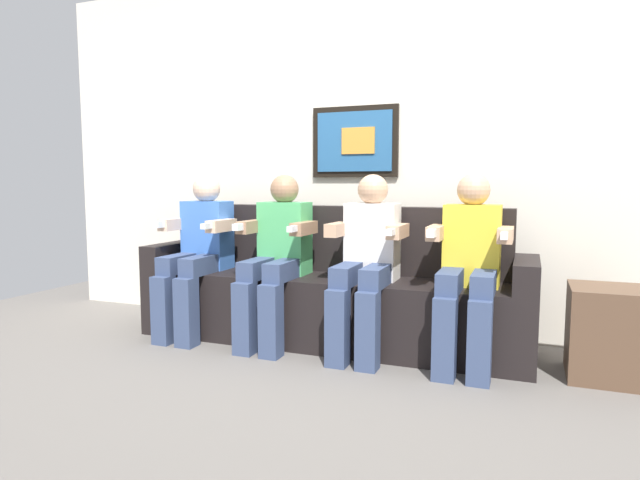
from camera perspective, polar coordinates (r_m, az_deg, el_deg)
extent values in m
plane|color=#66605B|center=(3.37, -0.95, -12.18)|extent=(6.47, 6.47, 0.00)
cube|color=silver|center=(3.93, 3.30, 9.61)|extent=(4.98, 0.05, 2.60)
cube|color=black|center=(3.88, 3.74, 10.40)|extent=(0.63, 0.03, 0.50)
cube|color=#26598C|center=(3.87, 3.67, 10.41)|extent=(0.55, 0.02, 0.42)
cube|color=orange|center=(3.85, 4.09, 10.50)|extent=(0.24, 0.02, 0.18)
cube|color=black|center=(3.57, 0.82, -7.39)|extent=(2.30, 0.58, 0.45)
cube|color=black|center=(3.70, 2.03, 0.15)|extent=(2.30, 0.14, 0.45)
cube|color=black|center=(4.13, -15.28, -4.57)|extent=(0.14, 0.58, 0.62)
cube|color=black|center=(3.34, 21.00, -7.24)|extent=(0.14, 0.58, 0.62)
cube|color=#3F72CC|center=(3.89, -11.89, 0.54)|extent=(0.32, 0.20, 0.48)
sphere|color=beige|center=(3.88, -11.99, 5.34)|extent=(0.19, 0.19, 0.19)
cube|color=#38476B|center=(3.80, -14.61, -2.39)|extent=(0.12, 0.40, 0.12)
cube|color=#38476B|center=(3.70, -12.35, -2.56)|extent=(0.12, 0.40, 0.12)
cube|color=#38476B|center=(3.70, -16.33, -7.17)|extent=(0.12, 0.12, 0.45)
cube|color=#38476B|center=(3.59, -14.03, -7.48)|extent=(0.12, 0.12, 0.45)
cube|color=beige|center=(3.90, -15.22, 1.64)|extent=(0.08, 0.28, 0.08)
cube|color=beige|center=(3.68, -10.46, 1.52)|extent=(0.08, 0.28, 0.08)
cube|color=white|center=(3.55, -11.82, 1.49)|extent=(0.04, 0.13, 0.04)
cube|color=white|center=(3.77, -16.67, 1.62)|extent=(0.04, 0.10, 0.04)
cube|color=#4CB266|center=(3.60, -3.76, 0.22)|extent=(0.32, 0.20, 0.48)
sphere|color=#9E7556|center=(3.58, -3.79, 5.41)|extent=(0.19, 0.19, 0.19)
cube|color=#38476B|center=(3.48, -6.48, -2.98)|extent=(0.12, 0.40, 0.12)
cube|color=#38476B|center=(3.40, -3.79, -3.16)|extent=(0.12, 0.40, 0.12)
cube|color=#38476B|center=(3.37, -8.02, -8.26)|extent=(0.12, 0.12, 0.45)
cube|color=#38476B|center=(3.28, -5.25, -8.59)|extent=(0.12, 0.12, 0.45)
cube|color=#9E7556|center=(3.57, -7.35, 1.43)|extent=(0.08, 0.28, 0.08)
cube|color=#9E7556|center=(3.40, -1.72, 1.26)|extent=(0.08, 0.28, 0.08)
cube|color=white|center=(3.26, -2.82, 1.22)|extent=(0.04, 0.13, 0.04)
cube|color=white|center=(3.43, -8.63, 1.40)|extent=(0.04, 0.10, 0.04)
cube|color=white|center=(3.39, 5.59, -0.15)|extent=(0.32, 0.20, 0.48)
sphere|color=tan|center=(3.37, 5.65, 5.37)|extent=(0.19, 0.19, 0.19)
cube|color=#38476B|center=(3.25, 3.07, -3.60)|extent=(0.12, 0.40, 0.12)
cube|color=#38476B|center=(3.20, 6.14, -3.78)|extent=(0.12, 0.40, 0.12)
cube|color=#38476B|center=(3.12, 1.88, -9.33)|extent=(0.12, 0.12, 0.45)
cube|color=#38476B|center=(3.07, 5.09, -9.62)|extent=(0.12, 0.12, 0.45)
cube|color=tan|center=(3.32, 1.89, 1.14)|extent=(0.08, 0.28, 0.08)
cube|color=tan|center=(3.22, 8.29, 0.93)|extent=(0.08, 0.28, 0.08)
cube|color=white|center=(3.06, 7.62, 0.87)|extent=(0.04, 0.13, 0.04)
cube|color=yellow|center=(3.28, 15.87, -0.55)|extent=(0.32, 0.20, 0.48)
sphere|color=tan|center=(3.26, 16.04, 5.15)|extent=(0.19, 0.19, 0.19)
cube|color=#38476B|center=(3.11, 13.77, -4.17)|extent=(0.12, 0.40, 0.12)
cube|color=#38476B|center=(3.10, 17.09, -4.32)|extent=(0.12, 0.40, 0.12)
cube|color=#38476B|center=(2.98, 13.12, -10.21)|extent=(0.12, 0.12, 0.45)
cube|color=#38476B|center=(2.97, 16.62, -10.41)|extent=(0.12, 0.12, 0.45)
cube|color=tan|center=(3.17, 12.29, 0.79)|extent=(0.08, 0.28, 0.08)
cube|color=tan|center=(3.14, 19.16, 0.54)|extent=(0.08, 0.28, 0.08)
cube|color=white|center=(2.98, 19.05, 0.46)|extent=(0.04, 0.13, 0.04)
cube|color=white|center=(3.02, 11.82, 0.73)|extent=(0.04, 0.10, 0.04)
cube|color=brown|center=(3.31, 28.33, -8.73)|extent=(0.40, 0.40, 0.50)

